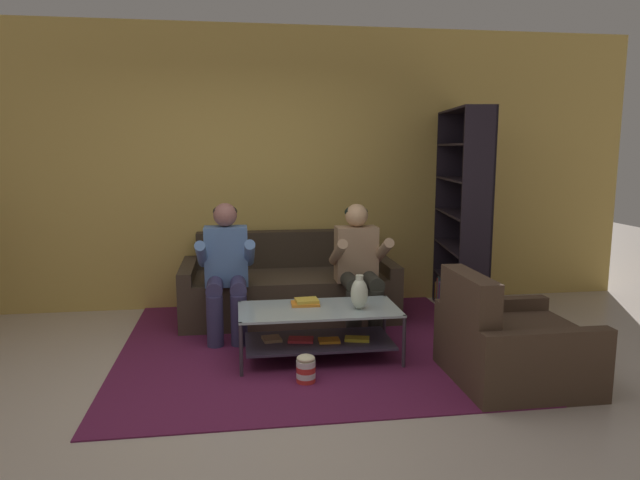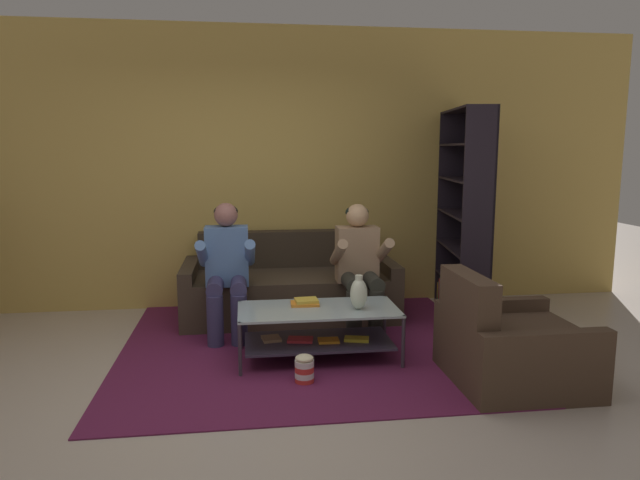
# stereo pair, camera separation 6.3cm
# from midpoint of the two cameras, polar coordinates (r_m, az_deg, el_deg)

# --- Properties ---
(ground) EXTENTS (16.80, 16.80, 0.00)m
(ground) POSITION_cam_midpoint_polar(r_m,az_deg,el_deg) (3.95, -6.51, -15.76)
(ground) COLOR #BEAEA1
(back_partition) EXTENTS (8.40, 0.12, 2.90)m
(back_partition) POSITION_cam_midpoint_polar(r_m,az_deg,el_deg) (6.05, -7.58, 7.06)
(back_partition) COLOR tan
(back_partition) RESTS_ON ground
(couch) EXTENTS (2.07, 0.93, 0.81)m
(couch) POSITION_cam_midpoint_polar(r_m,az_deg,el_deg) (5.71, -3.51, -4.89)
(couch) COLOR #3F3326
(couch) RESTS_ON ground
(person_seated_left) EXTENTS (0.50, 0.58, 1.18)m
(person_seated_left) POSITION_cam_midpoint_polar(r_m,az_deg,el_deg) (5.08, -9.72, -2.48)
(person_seated_left) COLOR #373359
(person_seated_left) RESTS_ON ground
(person_seated_right) EXTENTS (0.50, 0.58, 1.16)m
(person_seated_right) POSITION_cam_midpoint_polar(r_m,az_deg,el_deg) (5.19, 3.55, -2.25)
(person_seated_right) COLOR #2E2D26
(person_seated_right) RESTS_ON ground
(coffee_table) EXTENTS (1.26, 0.61, 0.42)m
(coffee_table) POSITION_cam_midpoint_polar(r_m,az_deg,el_deg) (4.56, -0.57, -8.54)
(coffee_table) COLOR #A8BBBF
(coffee_table) RESTS_ON ground
(area_rug) EXTENTS (3.06, 3.17, 0.01)m
(area_rug) POSITION_cam_midpoint_polar(r_m,az_deg,el_deg) (5.09, -2.03, -9.83)
(area_rug) COLOR #5F1C40
(area_rug) RESTS_ON ground
(vase) EXTENTS (0.13, 0.13, 0.27)m
(vase) POSITION_cam_midpoint_polar(r_m,az_deg,el_deg) (4.47, 3.54, -5.32)
(vase) COLOR silver
(vase) RESTS_ON coffee_table
(book_stack) EXTENTS (0.23, 0.17, 0.05)m
(book_stack) POSITION_cam_midpoint_polar(r_m,az_deg,el_deg) (4.60, -1.81, -6.24)
(book_stack) COLOR orange
(book_stack) RESTS_ON coffee_table
(bookshelf) EXTENTS (0.45, 1.18, 2.04)m
(bookshelf) POSITION_cam_midpoint_polar(r_m,az_deg,el_deg) (5.87, 13.88, 0.67)
(bookshelf) COLOR black
(bookshelf) RESTS_ON ground
(armchair) EXTENTS (0.90, 0.92, 0.80)m
(armchair) POSITION_cam_midpoint_polar(r_m,az_deg,el_deg) (4.35, 18.11, -10.09)
(armchair) COLOR #443124
(armchair) RESTS_ON ground
(popcorn_tub) EXTENTS (0.14, 0.14, 0.21)m
(popcorn_tub) POSITION_cam_midpoint_polar(r_m,az_deg,el_deg) (4.17, -1.87, -12.76)
(popcorn_tub) COLOR red
(popcorn_tub) RESTS_ON ground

